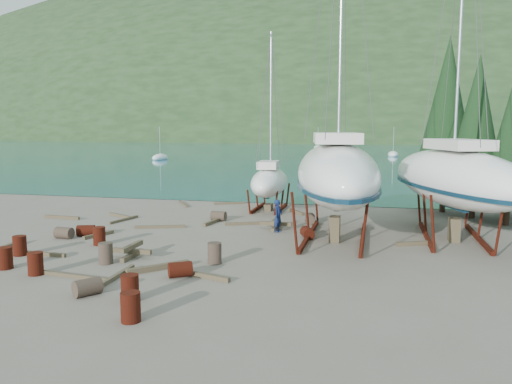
% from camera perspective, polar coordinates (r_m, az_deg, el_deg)
% --- Properties ---
extents(ground, '(600.00, 600.00, 0.00)m').
position_cam_1_polar(ground, '(22.61, -3.76, -7.02)').
color(ground, '#6A6354').
rests_on(ground, ground).
extents(bay_water, '(700.00, 700.00, 0.00)m').
position_cam_1_polar(bay_water, '(336.03, 12.34, 6.26)').
color(bay_water, '#185E7B').
rests_on(bay_water, ground).
extents(far_hill, '(800.00, 360.00, 110.00)m').
position_cam_1_polar(far_hill, '(341.03, 12.36, 6.28)').
color(far_hill, '#1D3319').
rests_on(far_hill, ground).
extents(far_house_left, '(6.60, 5.60, 5.60)m').
position_cam_1_polar(far_house_left, '(221.17, -4.15, 6.67)').
color(far_house_left, beige).
rests_on(far_house_left, ground).
extents(far_house_center, '(6.60, 5.60, 5.60)m').
position_cam_1_polar(far_house_center, '(212.60, 6.26, 6.62)').
color(far_house_center, beige).
rests_on(far_house_center, ground).
extents(far_house_right, '(6.60, 5.60, 5.60)m').
position_cam_1_polar(far_house_right, '(212.25, 19.86, 6.23)').
color(far_house_right, beige).
rests_on(far_house_right, ground).
extents(cypress_near_right, '(3.60, 3.60, 10.00)m').
position_cam_1_polar(cypress_near_right, '(33.47, 23.92, 7.05)').
color(cypress_near_right, black).
rests_on(cypress_near_right, ground).
extents(cypress_mid_right, '(3.06, 3.06, 8.50)m').
position_cam_1_polar(cypress_mid_right, '(31.83, 27.15, 5.31)').
color(cypress_mid_right, black).
rests_on(cypress_mid_right, ground).
extents(cypress_back_left, '(4.14, 4.14, 11.50)m').
position_cam_1_polar(cypress_back_left, '(35.23, 20.98, 8.60)').
color(cypress_back_left, black).
rests_on(cypress_back_left, ground).
extents(moored_boat_left, '(2.00, 5.00, 6.05)m').
position_cam_1_polar(moored_boat_left, '(88.92, -10.90, 3.88)').
color(moored_boat_left, white).
rests_on(moored_boat_left, ground).
extents(moored_boat_mid, '(2.00, 5.00, 6.05)m').
position_cam_1_polar(moored_boat_mid, '(101.12, 15.39, 4.16)').
color(moored_boat_mid, white).
rests_on(moored_boat_mid, ground).
extents(moored_boat_far, '(2.00, 5.00, 6.05)m').
position_cam_1_polar(moored_boat_far, '(131.82, 7.09, 5.06)').
color(moored_boat_far, white).
rests_on(moored_boat_far, ground).
extents(large_sailboat_near, '(5.72, 13.70, 20.91)m').
position_cam_1_polar(large_sailboat_near, '(25.26, 9.22, 2.16)').
color(large_sailboat_near, white).
rests_on(large_sailboat_near, ground).
extents(large_sailboat_far, '(7.31, 12.71, 19.31)m').
position_cam_1_polar(large_sailboat_far, '(26.91, 21.78, 1.59)').
color(large_sailboat_far, white).
rests_on(large_sailboat_far, ground).
extents(small_sailboat_shore, '(2.93, 7.62, 11.93)m').
position_cam_1_polar(small_sailboat_shore, '(34.00, 1.55, 1.21)').
color(small_sailboat_shore, white).
rests_on(small_sailboat_shore, ground).
extents(worker, '(0.58, 0.73, 1.76)m').
position_cam_1_polar(worker, '(26.96, 2.54, -2.75)').
color(worker, '#111F4E').
rests_on(worker, ground).
extents(drum_0, '(0.58, 0.58, 0.88)m').
position_cam_1_polar(drum_0, '(24.48, -25.39, -5.56)').
color(drum_0, '#51190E').
rests_on(drum_0, ground).
extents(drum_1, '(0.98, 1.05, 0.58)m').
position_cam_1_polar(drum_1, '(17.99, -18.70, -10.25)').
color(drum_1, '#2D2823').
rests_on(drum_1, ground).
extents(drum_2, '(1.01, 0.82, 0.58)m').
position_cam_1_polar(drum_2, '(27.49, -18.86, -4.20)').
color(drum_2, '#51190E').
rests_on(drum_2, ground).
extents(drum_3, '(0.58, 0.58, 0.88)m').
position_cam_1_polar(drum_3, '(15.31, -14.14, -12.63)').
color(drum_3, '#51190E').
rests_on(drum_3, ground).
extents(drum_5, '(0.58, 0.58, 0.88)m').
position_cam_1_polar(drum_5, '(20.92, -4.76, -6.98)').
color(drum_5, '#2D2823').
rests_on(drum_5, ground).
extents(drum_6, '(0.85, 1.03, 0.58)m').
position_cam_1_polar(drum_6, '(25.63, 5.86, -4.66)').
color(drum_6, '#51190E').
rests_on(drum_6, ground).
extents(drum_7, '(0.58, 0.58, 0.88)m').
position_cam_1_polar(drum_7, '(17.01, -14.22, -10.59)').
color(drum_7, '#51190E').
rests_on(drum_7, ground).
extents(drum_8, '(0.58, 0.58, 0.88)m').
position_cam_1_polar(drum_8, '(25.23, -17.47, -4.81)').
color(drum_8, '#51190E').
rests_on(drum_8, ground).
extents(drum_9, '(0.91, 0.63, 0.58)m').
position_cam_1_polar(drum_9, '(30.35, -4.30, -2.75)').
color(drum_9, '#2D2823').
rests_on(drum_9, ground).
extents(drum_10, '(0.58, 0.58, 0.88)m').
position_cam_1_polar(drum_10, '(21.08, -23.89, -7.49)').
color(drum_10, '#51190E').
rests_on(drum_10, ground).
extents(drum_11, '(0.67, 0.94, 0.58)m').
position_cam_1_polar(drum_11, '(29.57, 6.21, -3.04)').
color(drum_11, '#2D2823').
rests_on(drum_11, ground).
extents(drum_12, '(1.05, 0.95, 0.58)m').
position_cam_1_polar(drum_12, '(19.29, -8.65, -8.74)').
color(drum_12, '#51190E').
rests_on(drum_12, ground).
extents(drum_13, '(0.58, 0.58, 0.88)m').
position_cam_1_polar(drum_13, '(22.46, -26.75, -6.76)').
color(drum_13, '#51190E').
rests_on(drum_13, ground).
extents(drum_15, '(0.92, 0.64, 0.58)m').
position_cam_1_polar(drum_15, '(27.29, -21.09, -4.38)').
color(drum_15, '#2D2823').
rests_on(drum_15, ground).
extents(drum_16, '(0.58, 0.58, 0.88)m').
position_cam_1_polar(drum_16, '(21.74, -16.80, -6.72)').
color(drum_16, '#2D2823').
rests_on(drum_16, ground).
extents(timber_0, '(1.58, 2.30, 0.14)m').
position_cam_1_polar(timber_0, '(36.83, -8.33, -1.36)').
color(timber_0, brown).
rests_on(timber_0, ground).
extents(timber_1, '(1.59, 0.87, 0.19)m').
position_cam_1_polar(timber_1, '(25.16, 17.45, -5.65)').
color(timber_1, brown).
rests_on(timber_1, ground).
extents(timber_2, '(2.46, 0.32, 0.19)m').
position_cam_1_polar(timber_2, '(33.18, -21.29, -2.71)').
color(timber_2, brown).
rests_on(timber_2, ground).
extents(timber_3, '(3.27, 0.53, 0.15)m').
position_cam_1_polar(timber_3, '(20.24, -20.20, -8.99)').
color(timber_3, brown).
rests_on(timber_3, ground).
extents(timber_4, '(0.79, 1.84, 0.17)m').
position_cam_1_polar(timber_4, '(27.23, -17.54, -4.69)').
color(timber_4, brown).
rests_on(timber_4, ground).
extents(timber_5, '(0.23, 2.80, 0.16)m').
position_cam_1_polar(timber_5, '(19.64, -15.71, -9.28)').
color(timber_5, brown).
rests_on(timber_5, ground).
extents(timber_6, '(1.33, 1.74, 0.19)m').
position_cam_1_polar(timber_6, '(32.98, 4.61, -2.28)').
color(timber_6, brown).
rests_on(timber_6, ground).
extents(timber_7, '(1.84, 0.73, 0.17)m').
position_cam_1_polar(timber_7, '(18.99, -5.46, -9.59)').
color(timber_7, brown).
rests_on(timber_7, ground).
extents(timber_8, '(0.47, 1.87, 0.19)m').
position_cam_1_polar(timber_8, '(29.42, -5.12, -3.47)').
color(timber_8, brown).
rests_on(timber_8, ground).
extents(timber_9, '(2.14, 1.15, 0.15)m').
position_cam_1_polar(timber_9, '(36.80, -3.03, -1.29)').
color(timber_9, brown).
rests_on(timber_9, ground).
extents(timber_10, '(2.84, 1.33, 0.16)m').
position_cam_1_polar(timber_10, '(29.07, -0.58, -3.60)').
color(timber_10, brown).
rests_on(timber_10, ground).
extents(timber_11, '(2.73, 1.10, 0.15)m').
position_cam_1_polar(timber_11, '(28.63, -10.90, -3.91)').
color(timber_11, brown).
rests_on(timber_11, ground).
extents(timber_12, '(2.06, 0.20, 0.17)m').
position_cam_1_polar(timber_12, '(24.00, -22.98, -6.55)').
color(timber_12, brown).
rests_on(timber_12, ground).
extents(timber_14, '(0.33, 3.13, 0.18)m').
position_cam_1_polar(timber_14, '(25.92, -27.03, -5.75)').
color(timber_14, brown).
rests_on(timber_14, ground).
extents(timber_15, '(0.67, 2.53, 0.15)m').
position_cam_1_polar(timber_15, '(31.29, -14.86, -3.07)').
color(timber_15, brown).
rests_on(timber_15, ground).
extents(timber_16, '(1.96, 2.06, 0.23)m').
position_cam_1_polar(timber_16, '(20.37, -11.09, -8.44)').
color(timber_16, brown).
rests_on(timber_16, ground).
extents(timber_17, '(2.07, 1.27, 0.16)m').
position_cam_1_polar(timber_17, '(32.73, -15.29, -2.62)').
color(timber_17, brown).
rests_on(timber_17, ground).
extents(timber_pile_fore, '(1.80, 1.80, 0.60)m').
position_cam_1_polar(timber_pile_fore, '(22.42, -14.00, -6.57)').
color(timber_pile_fore, brown).
rests_on(timber_pile_fore, ground).
extents(timber_pile_aft, '(1.80, 1.80, 0.60)m').
position_cam_1_polar(timber_pile_aft, '(27.83, 2.27, -3.64)').
color(timber_pile_aft, brown).
rests_on(timber_pile_aft, ground).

